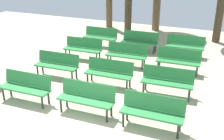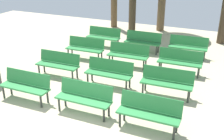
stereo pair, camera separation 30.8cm
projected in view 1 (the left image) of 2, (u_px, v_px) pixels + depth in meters
name	position (u px, v px, depth m)	size (l,w,h in m)	color
bench_r0_c0	(26.00, 86.00, 8.32)	(1.60, 0.49, 0.87)	#2D8442
bench_r0_c1	(87.00, 97.00, 7.70)	(1.60, 0.49, 0.87)	#2D8442
bench_r0_c2	(153.00, 110.00, 7.05)	(1.60, 0.49, 0.87)	#2D8442
bench_r1_c0	(57.00, 63.00, 9.95)	(1.61, 0.52, 0.87)	#2D8442
bench_r1_c1	(109.00, 71.00, 9.31)	(1.61, 0.50, 0.87)	#2D8442
bench_r1_c2	(168.00, 80.00, 8.70)	(1.62, 0.55, 0.87)	#2D8442
bench_r2_c0	(83.00, 47.00, 11.59)	(1.62, 0.54, 0.87)	#2D8442
bench_r2_c1	(127.00, 53.00, 10.93)	(1.62, 0.54, 0.87)	#2D8442
bench_r2_c2	(179.00, 59.00, 10.32)	(1.62, 0.53, 0.87)	#2D8442
bench_r3_c0	(100.00, 36.00, 13.15)	(1.60, 0.49, 0.87)	#2D8442
bench_r3_c1	(140.00, 40.00, 12.53)	(1.61, 0.51, 0.87)	#2D8442
bench_r3_c2	(185.00, 45.00, 11.93)	(1.62, 0.55, 0.87)	#2D8442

